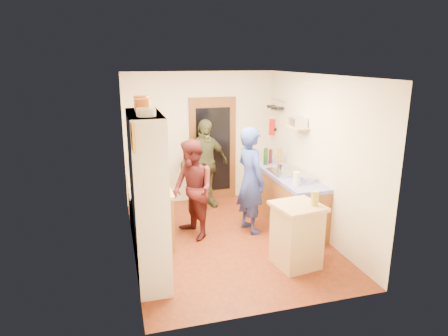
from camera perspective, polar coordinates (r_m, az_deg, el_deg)
name	(u,v)px	position (r m, az deg, el deg)	size (l,w,h in m)	color
floor	(228,239)	(6.59, 0.58, -10.18)	(3.00, 4.00, 0.02)	maroon
ceiling	(229,74)	(5.95, 0.65, 13.22)	(3.00, 4.00, 0.02)	silver
wall_back	(200,138)	(8.04, -3.42, 4.36)	(3.00, 0.02, 2.60)	silver
wall_front	(281,207)	(4.34, 8.12, -5.48)	(3.00, 0.02, 2.60)	silver
wall_left	(128,169)	(5.91, -13.57, -0.10)	(0.02, 4.00, 2.60)	silver
wall_right	(317,155)	(6.71, 13.09, 1.76)	(0.02, 4.00, 2.60)	silver
door_frame	(213,149)	(8.11, -1.60, 2.67)	(0.95, 0.06, 2.10)	brown
door_glass	(213,150)	(8.08, -1.54, 2.62)	(0.70, 0.02, 1.70)	black
hutch_body	(149,199)	(5.22, -10.73, -4.31)	(0.40, 1.20, 2.20)	white
hutch_top_shelf	(144,114)	(4.97, -11.35, 7.52)	(0.40, 1.14, 0.04)	white
plate_stack	(146,112)	(4.65, -11.08, 7.83)	(0.22, 0.22, 0.09)	white
orange_pot_a	(143,105)	(5.04, -11.50, 8.77)	(0.20, 0.20, 0.16)	orange
orange_pot_b	(141,103)	(5.27, -11.71, 9.12)	(0.20, 0.20, 0.17)	orange
left_counter_base	(150,212)	(6.63, -10.59, -6.21)	(0.60, 1.40, 0.85)	#9F6428
left_counter_top	(148,186)	(6.48, -10.78, -2.50)	(0.64, 1.44, 0.05)	#D4B27F
toaster	(154,187)	(6.01, -9.96, -2.73)	(0.24, 0.16, 0.18)	white
kettle	(146,183)	(6.22, -11.11, -2.07)	(0.17, 0.17, 0.20)	white
orange_bowl	(152,177)	(6.67, -10.30, -1.31)	(0.20, 0.20, 0.09)	orange
chopping_board	(147,175)	(6.94, -11.01, -0.98)	(0.30, 0.22, 0.03)	#D4B27F
right_counter_base	(284,198)	(7.25, 8.63, -4.24)	(0.60, 2.20, 0.84)	#9F6428
right_counter_top	(285,174)	(7.12, 8.78, -0.83)	(0.62, 2.22, 0.06)	#0E11AC
hob	(287,172)	(7.05, 8.98, -0.56)	(0.55, 0.58, 0.04)	silver
pot_on_hob	(283,167)	(7.06, 8.45, 0.17)	(0.19, 0.19, 0.12)	silver
bottle_a	(266,156)	(7.53, 5.97, 1.66)	(0.08, 0.08, 0.32)	#143F14
bottle_b	(270,156)	(7.65, 6.66, 1.68)	(0.07, 0.07, 0.27)	#591419
bottle_c	(279,156)	(7.59, 7.91, 1.70)	(0.08, 0.08, 0.32)	olive
paper_towel	(297,179)	(6.38, 10.32, -1.51)	(0.10, 0.10, 0.22)	white
mixing_bowl	(307,179)	(6.61, 11.75, -1.52)	(0.25, 0.25, 0.10)	silver
island_base	(296,237)	(5.74, 10.31, -9.65)	(0.55, 0.55, 0.86)	#D4B27F
island_top	(298,206)	(5.56, 10.54, -5.40)	(0.62, 0.62, 0.05)	#D4B27F
cutting_board	(293,205)	(5.57, 9.82, -5.22)	(0.35, 0.28, 0.02)	white
oil_jar	(315,198)	(5.53, 12.85, -4.24)	(0.10, 0.10, 0.21)	#AD9E2D
pan_rail	(278,100)	(7.92, 7.79, 9.56)	(0.02, 0.02, 0.65)	silver
pan_hang_a	(279,108)	(7.75, 7.86, 8.46)	(0.18, 0.18, 0.05)	black
pan_hang_b	(275,108)	(7.94, 7.28, 8.50)	(0.16, 0.16, 0.05)	black
pan_hang_c	(271,106)	(8.12, 6.73, 8.74)	(0.17, 0.17, 0.05)	black
wall_shelf	(298,127)	(6.96, 10.51, 5.75)	(0.26, 0.42, 0.03)	#D4B27F
radio	(298,122)	(6.95, 10.54, 6.48)	(0.22, 0.30, 0.15)	silver
ext_bracket	(274,129)	(8.17, 7.22, 5.50)	(0.06, 0.10, 0.04)	black
fire_extinguisher	(272,127)	(8.13, 6.84, 5.83)	(0.11, 0.11, 0.32)	red
picture_frame	(133,137)	(4.24, -12.85, 4.33)	(0.03, 0.25, 0.30)	gold
person_hob	(253,180)	(6.61, 4.20, -1.76)	(0.65, 0.43, 1.78)	navy
person_left	(193,189)	(6.44, -4.48, -2.99)	(0.79, 0.61, 1.62)	#461719
person_back	(205,164)	(7.72, -2.73, 0.60)	(1.02, 0.42, 1.74)	#3D4027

